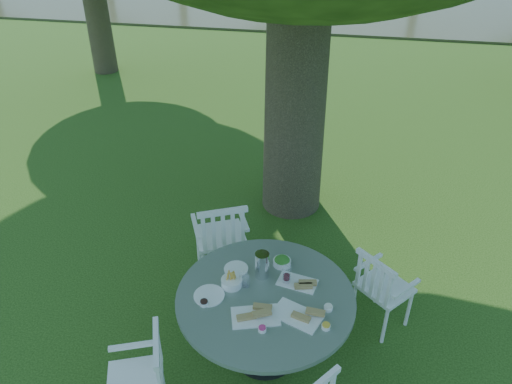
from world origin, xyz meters
TOP-DOWN VIEW (x-y plane):
  - ground at (0.00, 0.00)m, footprint 140.00×140.00m
  - table at (0.32, -1.12)m, footprint 1.47×1.47m
  - chair_ne at (1.27, -0.60)m, footprint 0.59×0.59m
  - chair_nw at (-0.27, -0.23)m, footprint 0.63×0.62m
  - chair_sw at (-0.43, -1.89)m, footprint 0.55×0.57m
  - tableware at (0.27, -1.02)m, footprint 1.13×0.88m

SIDE VIEW (x-z plane):
  - ground at x=0.00m, z-range 0.00..0.00m
  - chair_ne at x=1.27m, z-range 0.08..0.93m
  - chair_sw at x=-0.43m, z-range 0.08..0.97m
  - chair_nw at x=-0.27m, z-range 0.08..1.05m
  - table at x=0.32m, z-range 0.23..0.96m
  - tableware at x=0.27m, z-range 0.65..0.90m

